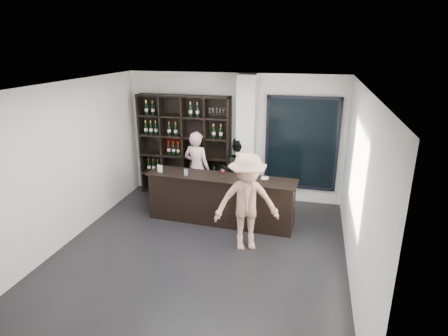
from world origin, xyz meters
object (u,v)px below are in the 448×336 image
(wine_shelf, at_px, (185,146))
(tasting_counter, at_px, (221,199))
(taster_pink, at_px, (197,168))
(customer, at_px, (247,202))
(taster_black, at_px, (237,170))

(wine_shelf, height_order, tasting_counter, wine_shelf)
(taster_pink, distance_m, customer, 2.24)
(taster_black, bearing_deg, customer, 101.54)
(taster_pink, bearing_deg, taster_black, -148.95)
(tasting_counter, relative_size, taster_pink, 1.80)
(customer, bearing_deg, taster_pink, 111.50)
(wine_shelf, bearing_deg, taster_black, -7.18)
(taster_black, bearing_deg, tasting_counter, 79.89)
(wine_shelf, bearing_deg, tasting_counter, -46.83)
(wine_shelf, relative_size, tasting_counter, 0.79)
(tasting_counter, xyz_separation_m, taster_black, (0.10, 1.12, 0.26))
(wine_shelf, distance_m, taster_black, 1.39)
(wine_shelf, height_order, taster_black, wine_shelf)
(tasting_counter, height_order, taster_pink, taster_pink)
(taster_black, height_order, customer, customer)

